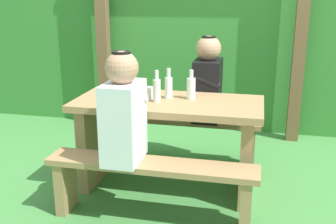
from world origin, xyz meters
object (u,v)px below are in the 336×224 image
person_white_shirt (123,112)px  drinking_glass (149,93)px  bottle_center (157,89)px  picnic_table (168,129)px  bottle_left (191,88)px  person_black_coat (208,82)px  bottle_right (169,86)px  bench_far (180,130)px  bench_near (151,179)px

person_white_shirt → drinking_glass: size_ratio=8.07×
drinking_glass → bottle_center: 0.12m
picnic_table → bottle_left: 0.36m
person_black_coat → bottle_right: bearing=-119.5°
picnic_table → bottle_right: size_ratio=6.09×
picnic_table → person_white_shirt: person_white_shirt is taller
person_white_shirt → bench_far: bearing=79.9°
bench_near → picnic_table: bearing=90.0°
person_white_shirt → person_black_coat: size_ratio=1.00×
bottle_left → person_white_shirt: bearing=-120.3°
person_black_coat → drinking_glass: size_ratio=8.07×
picnic_table → bench_far: 0.53m
person_black_coat → picnic_table: bearing=-114.9°
person_white_shirt → drinking_glass: (0.02, 0.52, -0.00)m
bench_near → drinking_glass: 0.71m
picnic_table → bottle_center: (-0.07, -0.05, 0.32)m
picnic_table → bottle_right: bearing=99.4°
person_white_shirt → bottle_center: (0.11, 0.45, 0.05)m
bottle_left → bottle_right: size_ratio=0.97×
bench_far → bottle_right: 0.66m
picnic_table → bottle_center: bearing=-144.3°
bottle_center → bench_near: bearing=-80.8°
person_white_shirt → bottle_left: 0.67m
bottle_center → picnic_table: bearing=35.7°
bottle_right → bench_far: bearing=88.5°
picnic_table → bottle_left: bearing=27.1°
person_white_shirt → bottle_right: person_white_shirt is taller
person_black_coat → bottle_center: 0.63m
bottle_left → bottle_center: (-0.23, -0.13, 0.01)m
bench_near → bottle_right: (-0.01, 0.57, 0.50)m
bench_near → bottle_left: bottle_left is taller
bench_far → person_black_coat: (0.23, -0.00, 0.45)m
bench_far → bottle_right: bottle_right is taller
picnic_table → bottle_left: size_ratio=6.28×
bottle_right → bottle_center: (-0.06, -0.12, 0.00)m
drinking_glass → person_black_coat: bearing=50.6°
person_white_shirt → person_black_coat: bearing=67.6°
drinking_glass → picnic_table: bearing=-9.2°
bench_near → bench_far: size_ratio=1.00×
person_black_coat → bottle_left: 0.43m
bench_far → person_black_coat: bearing=-0.8°
bench_near → person_black_coat: size_ratio=1.95×
bench_far → bottle_center: 0.75m
bottle_left → bottle_right: bearing=-176.0°
picnic_table → drinking_glass: size_ratio=15.69×
bottle_left → person_black_coat: bearing=80.3°
bottle_right → drinking_glass: bearing=-163.1°
bench_near → bottle_right: bearing=91.2°
person_white_shirt → drinking_glass: 0.52m
person_black_coat → person_white_shirt: bearing=-112.4°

